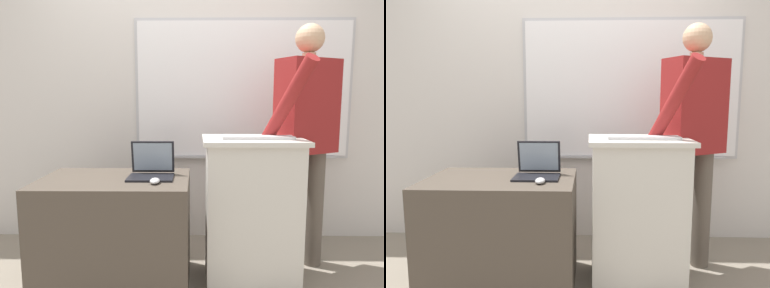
{
  "view_description": "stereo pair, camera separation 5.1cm",
  "coord_description": "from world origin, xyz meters",
  "views": [
    {
      "loc": [
        0.11,
        -1.86,
        1.25
      ],
      "look_at": [
        0.08,
        0.39,
        0.95
      ],
      "focal_mm": 32.0,
      "sensor_mm": 36.0,
      "label": 1
    },
    {
      "loc": [
        0.16,
        -1.86,
        1.25
      ],
      "look_at": [
        0.08,
        0.39,
        0.95
      ],
      "focal_mm": 32.0,
      "sensor_mm": 36.0,
      "label": 2
    }
  ],
  "objects": [
    {
      "name": "back_wall",
      "position": [
        0.02,
        1.19,
        1.44
      ],
      "size": [
        6.4,
        0.17,
        2.89
      ],
      "color": "silver",
      "rests_on": "ground_plane"
    },
    {
      "name": "lectern_podium",
      "position": [
        0.47,
        0.37,
        0.5
      ],
      "size": [
        0.65,
        0.48,
        0.99
      ],
      "color": "beige",
      "rests_on": "ground_plane"
    },
    {
      "name": "side_desk",
      "position": [
        -0.43,
        0.31,
        0.37
      ],
      "size": [
        0.96,
        0.63,
        0.73
      ],
      "color": "#4C4238",
      "rests_on": "ground_plane"
    },
    {
      "name": "person_presenter",
      "position": [
        0.88,
        0.55,
        1.02
      ],
      "size": [
        0.6,
        0.71,
        1.75
      ],
      "rotation": [
        0.0,
        0.0,
        0.46
      ],
      "color": "brown",
      "rests_on": "ground_plane"
    },
    {
      "name": "laptop",
      "position": [
        -0.19,
        0.36,
        0.8
      ],
      "size": [
        0.29,
        0.26,
        0.23
      ],
      "color": "black",
      "rests_on": "side_desk"
    },
    {
      "name": "wireless_keyboard",
      "position": [
        0.5,
        0.31,
        1.0
      ],
      "size": [
        0.45,
        0.12,
        0.02
      ],
      "color": "silver",
      "rests_on": "lectern_podium"
    },
    {
      "name": "computer_mouse_by_laptop",
      "position": [
        -0.15,
        0.16,
        0.75
      ],
      "size": [
        0.06,
        0.1,
        0.03
      ],
      "color": "#BCBCC1",
      "rests_on": "side_desk"
    }
  ]
}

